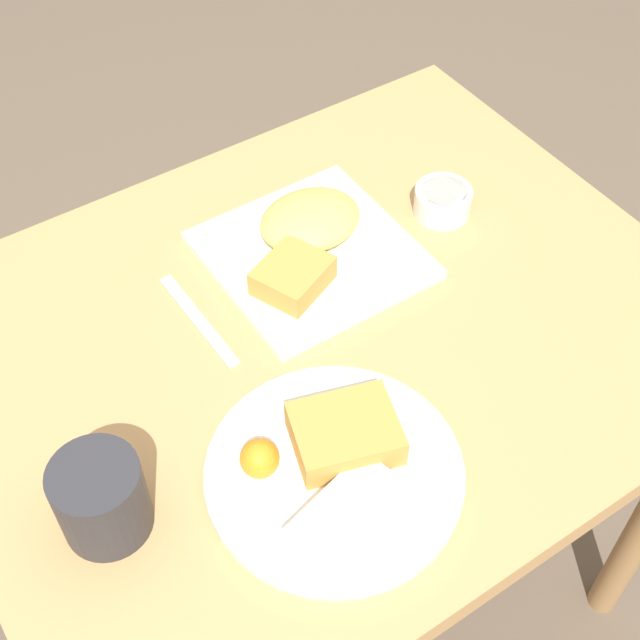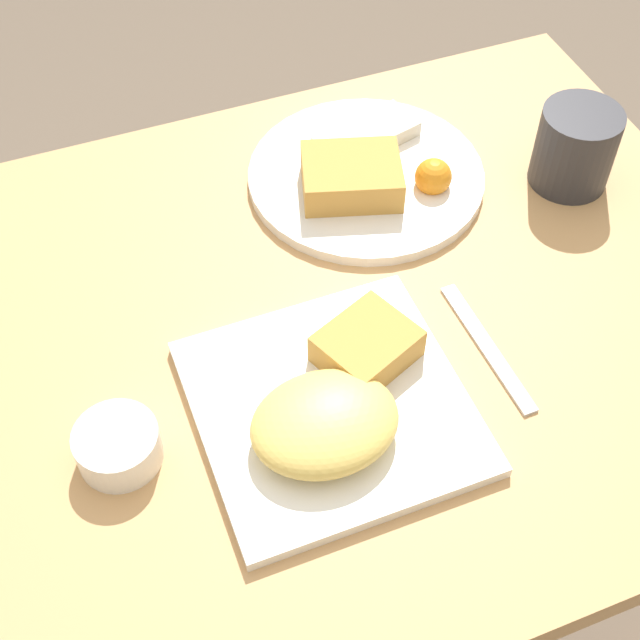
% 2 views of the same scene
% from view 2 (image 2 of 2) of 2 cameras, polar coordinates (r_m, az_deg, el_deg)
% --- Properties ---
extents(ground_plane, '(8.00, 8.00, 0.00)m').
position_cam_2_polar(ground_plane, '(1.60, 0.77, -16.91)').
color(ground_plane, brown).
extents(dining_table, '(0.95, 0.76, 0.75)m').
position_cam_2_polar(dining_table, '(1.03, 1.15, -3.16)').
color(dining_table, tan).
rests_on(dining_table, ground_plane).
extents(plate_square_near, '(0.26, 0.26, 0.06)m').
position_cam_2_polar(plate_square_near, '(0.86, 0.86, -5.43)').
color(plate_square_near, white).
rests_on(plate_square_near, dining_table).
extents(plate_oval_far, '(0.29, 0.29, 0.05)m').
position_cam_2_polar(plate_oval_far, '(1.09, 2.95, 9.38)').
color(plate_oval_far, white).
rests_on(plate_oval_far, dining_table).
extents(sauce_ramekin, '(0.08, 0.08, 0.04)m').
position_cam_2_polar(sauce_ramekin, '(0.85, -12.82, -7.82)').
color(sauce_ramekin, white).
rests_on(sauce_ramekin, dining_table).
extents(butter_knife, '(0.02, 0.18, 0.00)m').
position_cam_2_polar(butter_knife, '(0.94, 10.64, -1.71)').
color(butter_knife, silver).
rests_on(butter_knife, dining_table).
extents(coffee_mug, '(0.09, 0.09, 0.10)m').
position_cam_2_polar(coffee_mug, '(1.11, 16.01, 10.56)').
color(coffee_mug, '#2D2D33').
rests_on(coffee_mug, dining_table).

